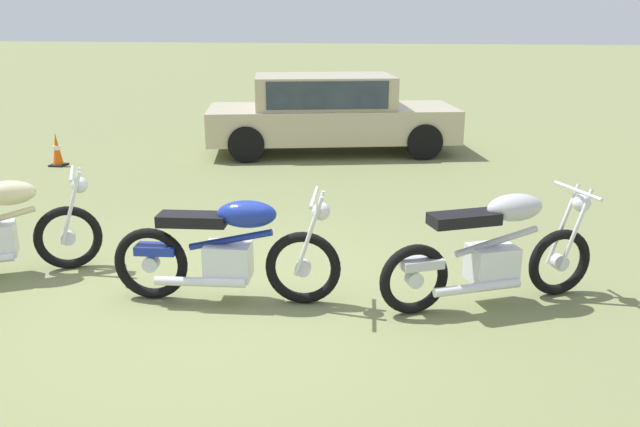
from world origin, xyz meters
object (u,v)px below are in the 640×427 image
car_beige (328,110)px  motorcycle_silver (494,251)px  traffic_cone (57,151)px  motorcycle_blue (228,250)px

car_beige → motorcycle_silver: bearing=-83.1°
traffic_cone → motorcycle_blue: bearing=-47.2°
motorcycle_silver → traffic_cone: (-6.82, 4.57, -0.23)m
motorcycle_blue → traffic_cone: size_ratio=3.57×
motorcycle_silver → car_beige: 6.92m
motorcycle_blue → car_beige: size_ratio=0.42×
motorcycle_blue → car_beige: bearing=86.2°
motorcycle_silver → car_beige: bearing=85.3°
motorcycle_blue → motorcycle_silver: same height
motorcycle_blue → traffic_cone: bearing=128.1°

